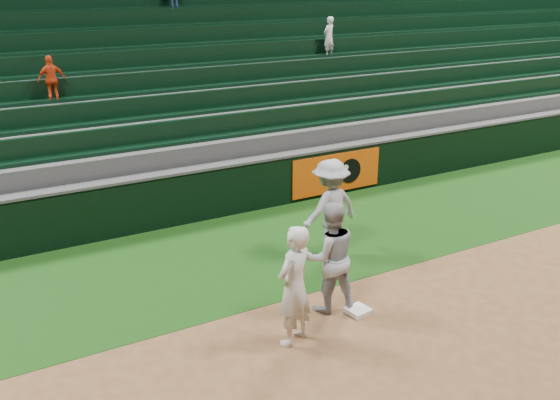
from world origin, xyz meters
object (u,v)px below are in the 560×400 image
object	(u,v)px
first_baseman	(294,286)
baserunner	(330,257)
base_coach	(330,208)
first_base	(358,311)

from	to	relation	value
first_baseman	baserunner	size ratio (longest dim) A/B	1.00
first_baseman	base_coach	xyz separation A→B (m)	(2.23, 2.36, 0.04)
first_baseman	base_coach	bearing A→B (deg)	-157.00
baserunner	base_coach	size ratio (longest dim) A/B	0.96
first_base	baserunner	distance (m)	1.06
baserunner	base_coach	distance (m)	2.14
first_base	baserunner	world-z (taller)	baserunner
first_baseman	baserunner	distance (m)	1.19
base_coach	first_base	bearing A→B (deg)	61.21
first_baseman	baserunner	world-z (taller)	first_baseman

